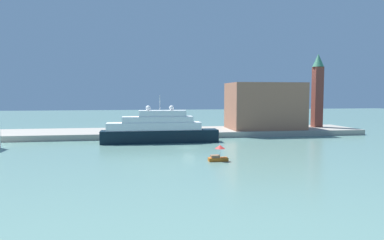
% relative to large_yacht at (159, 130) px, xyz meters
% --- Properties ---
extents(ground, '(400.00, 400.00, 0.00)m').
position_rel_large_yacht_xyz_m(ground, '(6.16, -9.61, -3.21)').
color(ground, slate).
extents(quay_dock, '(110.00, 18.66, 1.57)m').
position_rel_large_yacht_xyz_m(quay_dock, '(6.16, 15.72, -2.43)').
color(quay_dock, gray).
rests_on(quay_dock, ground).
extents(large_yacht, '(28.87, 4.72, 11.80)m').
position_rel_large_yacht_xyz_m(large_yacht, '(0.00, 0.00, 0.00)').
color(large_yacht, black).
rests_on(large_yacht, ground).
extents(small_motorboat, '(3.50, 1.79, 2.89)m').
position_rel_large_yacht_xyz_m(small_motorboat, '(9.08, -25.86, -2.07)').
color(small_motorboat, '#C66019').
rests_on(small_motorboat, ground).
extents(harbor_building, '(21.71, 13.96, 13.89)m').
position_rel_large_yacht_xyz_m(harbor_building, '(33.12, 14.66, 5.30)').
color(harbor_building, '#9E664C').
rests_on(harbor_building, quay_dock).
extents(bell_tower, '(3.56, 3.56, 23.29)m').
position_rel_large_yacht_xyz_m(bell_tower, '(51.72, 17.23, 11.04)').
color(bell_tower, brown).
rests_on(bell_tower, quay_dock).
extents(parked_car, '(4.44, 1.81, 1.39)m').
position_rel_large_yacht_xyz_m(parked_car, '(-10.31, 13.70, -1.05)').
color(parked_car, silver).
rests_on(parked_car, quay_dock).
extents(person_figure, '(0.36, 0.36, 1.58)m').
position_rel_large_yacht_xyz_m(person_figure, '(-5.39, 12.57, -0.91)').
color(person_figure, '#334C8C').
rests_on(person_figure, quay_dock).
extents(mooring_bollard, '(0.43, 0.43, 0.89)m').
position_rel_large_yacht_xyz_m(mooring_bollard, '(9.75, 7.92, -1.20)').
color(mooring_bollard, black).
rests_on(mooring_bollard, quay_dock).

